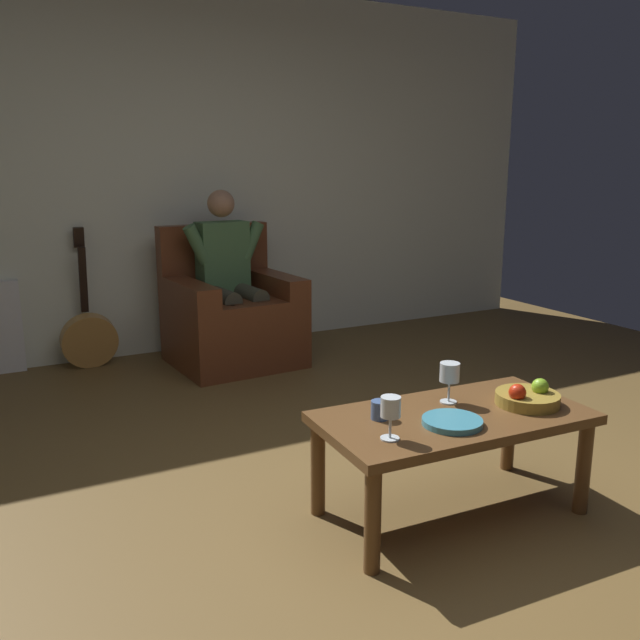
# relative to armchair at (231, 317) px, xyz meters

# --- Properties ---
(ground_plane) EXTENTS (7.42, 7.42, 0.00)m
(ground_plane) POSITION_rel_armchair_xyz_m (0.26, 2.50, -0.33)
(ground_plane) COLOR brown
(wall_back) EXTENTS (6.59, 0.06, 2.69)m
(wall_back) POSITION_rel_armchair_xyz_m (0.26, -0.55, 1.01)
(wall_back) COLOR silver
(wall_back) RESTS_ON ground
(armchair) EXTENTS (0.88, 0.84, 0.98)m
(armchair) POSITION_rel_armchair_xyz_m (0.00, 0.00, 0.00)
(armchair) COLOR brown
(armchair) RESTS_ON ground
(person_seated) EXTENTS (0.62, 0.58, 1.23)m
(person_seated) POSITION_rel_armchair_xyz_m (-0.00, 0.00, 0.32)
(person_seated) COLOR #476F44
(person_seated) RESTS_ON ground
(coffee_table) EXTENTS (1.11, 0.60, 0.43)m
(coffee_table) POSITION_rel_armchair_xyz_m (-0.03, 2.47, 0.04)
(coffee_table) COLOR brown
(coffee_table) RESTS_ON ground
(guitar) EXTENTS (0.39, 0.22, 0.99)m
(guitar) POSITION_rel_armchair_xyz_m (0.94, -0.35, -0.11)
(guitar) COLOR #B4803F
(guitar) RESTS_ON ground
(wine_glass_near) EXTENTS (0.07, 0.07, 0.16)m
(wine_glass_near) POSITION_rel_armchair_xyz_m (0.33, 2.57, 0.21)
(wine_glass_near) COLOR silver
(wine_glass_near) RESTS_ON coffee_table
(wine_glass_far) EXTENTS (0.08, 0.08, 0.17)m
(wine_glass_far) POSITION_rel_armchair_xyz_m (-0.09, 2.36, 0.22)
(wine_glass_far) COLOR silver
(wine_glass_far) RESTS_ON coffee_table
(fruit_bowl) EXTENTS (0.26, 0.26, 0.11)m
(fruit_bowl) POSITION_rel_armchair_xyz_m (-0.37, 2.53, 0.13)
(fruit_bowl) COLOR olive
(fruit_bowl) RESTS_ON coffee_table
(decorative_dish) EXTENTS (0.23, 0.23, 0.02)m
(decorative_dish) POSITION_rel_armchair_xyz_m (0.05, 2.56, 0.11)
(decorative_dish) COLOR teal
(decorative_dish) RESTS_ON coffee_table
(candle_jar) EXTENTS (0.07, 0.07, 0.07)m
(candle_jar) POSITION_rel_armchair_xyz_m (0.26, 2.38, 0.14)
(candle_jar) COLOR #435D8D
(candle_jar) RESTS_ON coffee_table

